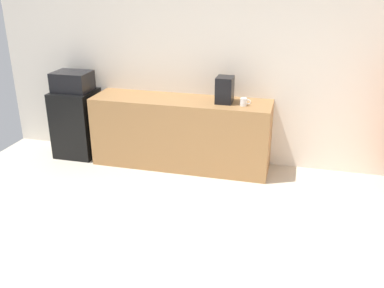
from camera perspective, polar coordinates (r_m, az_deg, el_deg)
The scene contains 6 objects.
wall_back at distance 5.50m, azimuth 3.27°, elevation 10.76°, with size 6.00×0.10×2.60m, color silver.
counter_block at distance 5.49m, azimuth -1.49°, elevation 1.52°, with size 2.29×0.60×0.90m, color #9E7042.
mini_fridge at distance 6.05m, azimuth -15.26°, elevation 2.75°, with size 0.54×0.54×0.91m, color black.
microwave at distance 5.89m, azimuth -15.83°, elevation 8.12°, with size 0.48×0.38×0.26m, color black.
mug_white at distance 5.10m, azimuth 7.00°, elevation 5.66°, with size 0.13×0.08×0.09m.
coffee_maker at distance 5.18m, azimuth 4.43°, elevation 7.30°, with size 0.20×0.24×0.32m, color black.
Camera 1 is at (1.04, -2.29, 2.38)m, focal length 39.54 mm.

